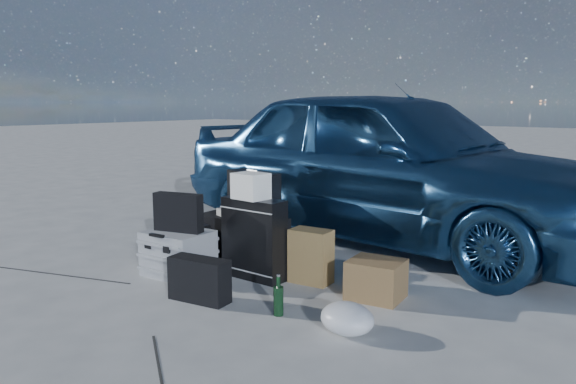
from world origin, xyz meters
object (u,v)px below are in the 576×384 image
at_px(duffel_bag, 242,239).
at_px(green_bottle, 278,296).
at_px(cardboard_box, 376,279).
at_px(briefcase, 190,242).
at_px(car, 388,163).
at_px(suitcase_left, 254,211).
at_px(pelican_case, 178,253).
at_px(suitcase_right, 254,239).

distance_m(duffel_bag, green_bottle, 1.28).
bearing_deg(cardboard_box, green_bottle, -117.21).
bearing_deg(cardboard_box, briefcase, -173.83).
xyz_separation_m(briefcase, green_bottle, (1.34, -0.48, -0.05)).
bearing_deg(duffel_bag, car, 63.32).
distance_m(briefcase, suitcase_left, 0.68).
relative_size(pelican_case, suitcase_right, 0.77).
relative_size(car, suitcase_left, 6.14).
bearing_deg(green_bottle, suitcase_left, 136.70).
bearing_deg(pelican_case, duffel_bag, 71.47).
relative_size(briefcase, green_bottle, 1.77).
height_order(briefcase, suitcase_left, suitcase_left).
bearing_deg(briefcase, green_bottle, -10.84).
relative_size(car, briefcase, 9.82).
bearing_deg(pelican_case, suitcase_right, 25.78).
bearing_deg(duffel_bag, cardboard_box, -8.87).
relative_size(car, suitcase_right, 7.19).
bearing_deg(cardboard_box, car, 115.72).
bearing_deg(pelican_case, green_bottle, -13.42).
distance_m(car, green_bottle, 2.36).
distance_m(pelican_case, green_bottle, 1.18).
xyz_separation_m(suitcase_right, cardboard_box, (0.98, 0.17, -0.18)).
distance_m(pelican_case, duffel_bag, 0.60).
bearing_deg(duffel_bag, pelican_case, -108.68).
xyz_separation_m(car, green_bottle, (0.42, -2.23, -0.64)).
distance_m(car, pelican_case, 2.26).
bearing_deg(suitcase_right, suitcase_left, 131.85).
relative_size(pelican_case, green_bottle, 1.87).
relative_size(duffel_bag, green_bottle, 3.04).
relative_size(briefcase, cardboard_box, 1.26).
xyz_separation_m(suitcase_left, green_bottle, (1.18, -1.11, -0.24)).
bearing_deg(green_bottle, pelican_case, 170.76).
bearing_deg(cardboard_box, duffel_bag, 175.45).
distance_m(suitcase_right, green_bottle, 0.83).
relative_size(car, duffel_bag, 5.72).
xyz_separation_m(briefcase, cardboard_box, (1.68, 0.18, -0.04)).
bearing_deg(car, suitcase_right, 178.86).
height_order(pelican_case, duffel_bag, duffel_bag).
bearing_deg(car, cardboard_box, -148.20).
height_order(car, suitcase_right, car).
bearing_deg(briefcase, pelican_case, -49.74).
bearing_deg(suitcase_right, car, 83.23).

